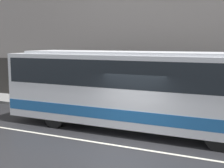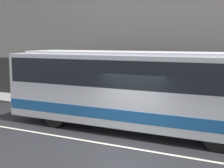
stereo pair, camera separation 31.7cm
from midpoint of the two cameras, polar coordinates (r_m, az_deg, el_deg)
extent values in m
plane|color=#262628|center=(11.31, 2.86, -11.42)|extent=(60.00, 60.00, 0.00)
cube|color=gray|center=(15.96, 10.50, -5.57)|extent=(60.00, 2.33, 0.16)
cube|color=gray|center=(16.89, 12.23, 12.81)|extent=(60.00, 0.30, 10.53)
cube|color=#2D2B28|center=(16.83, 11.71, -0.64)|extent=(60.00, 0.06, 2.63)
cube|color=beige|center=(11.31, 2.86, -11.40)|extent=(54.00, 0.14, 0.01)
cube|color=silver|center=(13.08, 3.73, -0.82)|extent=(10.81, 2.54, 2.84)
cube|color=#1E5999|center=(13.24, 3.70, -4.55)|extent=(10.76, 2.57, 0.45)
cube|color=black|center=(13.00, 3.76, 2.24)|extent=(10.49, 2.56, 1.08)
cube|color=silver|center=(12.95, 3.79, 5.67)|extent=(9.19, 2.16, 0.12)
cylinder|color=black|center=(11.32, 19.55, -9.26)|extent=(0.97, 0.28, 0.97)
cylinder|color=black|center=(13.86, -9.74, -5.85)|extent=(0.97, 0.28, 0.97)
cylinder|color=black|center=(15.66, -4.87, -4.22)|extent=(0.97, 0.28, 0.97)
cylinder|color=navy|center=(15.50, 8.14, -2.98)|extent=(0.36, 0.36, 1.39)
sphere|color=tan|center=(15.37, 8.20, 0.03)|extent=(0.25, 0.25, 0.25)
camera|label=1|loc=(0.16, -89.32, 0.09)|focal=50.00mm
camera|label=2|loc=(0.16, 90.68, -0.09)|focal=50.00mm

